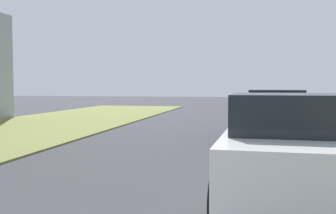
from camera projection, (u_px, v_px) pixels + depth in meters
parked_sedan_white at (286, 148)px, 6.04m from camera, size 2.08×4.46×1.57m
parked_sedan_black at (275, 117)px, 12.33m from camera, size 2.08×4.46×1.57m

